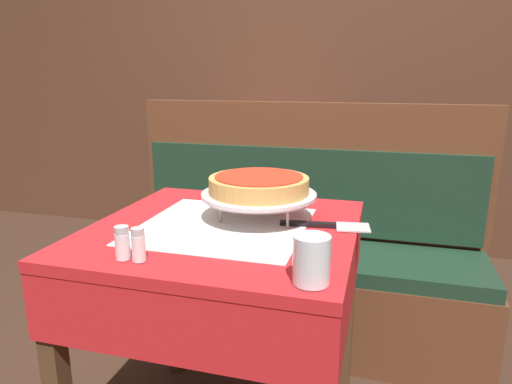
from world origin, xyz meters
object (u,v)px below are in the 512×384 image
object	(u,v)px
salt_shaker	(122,243)
pizza_pan_stand	(259,196)
water_glass_near	(312,260)
pepper_shaker	(138,245)
dining_table_rear	(260,166)
napkin_holder	(269,185)
pizza_server	(327,225)
booth_bench	(299,270)
dining_table_front	(224,265)
condiment_caddy	(254,141)
deep_dish_pizza	(259,184)

from	to	relation	value
salt_shaker	pizza_pan_stand	bearing A→B (deg)	59.38
water_glass_near	pepper_shaker	distance (m)	0.39
water_glass_near	pepper_shaker	bearing A→B (deg)	178.97
dining_table_rear	napkin_holder	xyz separation A→B (m)	(0.34, -1.13, 0.17)
pizza_server	water_glass_near	bearing A→B (deg)	-88.04
booth_bench	napkin_holder	distance (m)	0.64
salt_shaker	pepper_shaker	bearing A→B (deg)	0.00
booth_bench	salt_shaker	size ratio (longest dim) A/B	20.17
dining_table_front	dining_table_rear	bearing A→B (deg)	101.20
salt_shaker	condiment_caddy	size ratio (longest dim) A/B	0.54
booth_bench	pizza_pan_stand	bearing A→B (deg)	-90.86
napkin_holder	salt_shaker	bearing A→B (deg)	-107.11
water_glass_near	pizza_pan_stand	bearing A→B (deg)	119.49
napkin_holder	booth_bench	bearing A→B (deg)	84.27
condiment_caddy	booth_bench	bearing A→B (deg)	-59.64
booth_bench	pepper_shaker	distance (m)	1.14
pizza_pan_stand	napkin_holder	bearing A→B (deg)	97.44
deep_dish_pizza	napkin_holder	distance (m)	0.25
dining_table_rear	napkin_holder	size ratio (longest dim) A/B	7.51
salt_shaker	deep_dish_pizza	bearing A→B (deg)	59.38
dining_table_front	pepper_shaker	bearing A→B (deg)	-108.58
pizza_pan_stand	deep_dish_pizza	distance (m)	0.04
dining_table_front	salt_shaker	world-z (taller)	salt_shaker
dining_table_rear	booth_bench	xyz separation A→B (m)	(0.38, -0.72, -0.32)
deep_dish_pizza	napkin_holder	world-z (taller)	deep_dish_pizza
pizza_pan_stand	condiment_caddy	size ratio (longest dim) A/B	2.29
pizza_server	salt_shaker	distance (m)	0.55
pizza_pan_stand	deep_dish_pizza	world-z (taller)	deep_dish_pizza
dining_table_rear	deep_dish_pizza	size ratio (longest dim) A/B	2.61
salt_shaker	napkin_holder	world-z (taller)	napkin_holder
pizza_pan_stand	dining_table_front	bearing A→B (deg)	-135.31
water_glass_near	napkin_holder	size ratio (longest dim) A/B	1.01
dining_table_rear	condiment_caddy	bearing A→B (deg)	-157.46
salt_shaker	pepper_shaker	distance (m)	0.04
dining_table_rear	pizza_pan_stand	distance (m)	1.43
pizza_pan_stand	napkin_holder	size ratio (longest dim) A/B	3.34
pizza_pan_stand	water_glass_near	bearing A→B (deg)	-60.51
water_glass_near	pizza_server	bearing A→B (deg)	91.96
napkin_holder	dining_table_front	bearing A→B (deg)	-98.79
dining_table_front	booth_bench	distance (m)	0.80
water_glass_near	salt_shaker	size ratio (longest dim) A/B	1.28
booth_bench	deep_dish_pizza	world-z (taller)	booth_bench
water_glass_near	booth_bench	bearing A→B (deg)	101.24
pizza_server	condiment_caddy	distance (m)	1.50
pepper_shaker	pizza_server	bearing A→B (deg)	43.13
pepper_shaker	condiment_caddy	world-z (taller)	condiment_caddy
dining_table_front	napkin_holder	xyz separation A→B (m)	(0.05, 0.32, 0.17)
dining_table_front	pizza_server	bearing A→B (deg)	12.99
dining_table_rear	water_glass_near	size ratio (longest dim) A/B	7.46
deep_dish_pizza	pizza_pan_stand	bearing A→B (deg)	180.00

